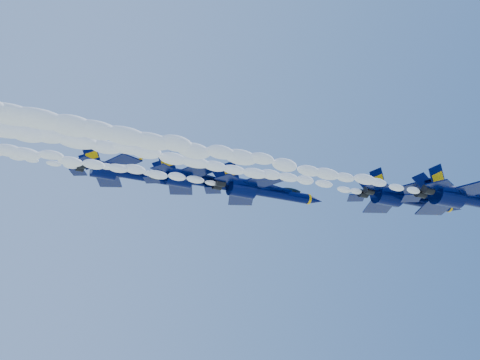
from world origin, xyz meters
name	(u,v)px	position (x,y,z in m)	size (l,w,h in m)	color
jet_lead	(469,199)	(15.87, -11.70, 151.09)	(19.05, 15.63, 7.08)	#000634
smoke_trail_jet_lead	(227,155)	(-19.74, -11.70, 150.61)	(54.92, 2.43, 2.18)	white
jet_second	(407,199)	(12.38, -3.78, 153.26)	(18.24, 14.96, 6.78)	#000634
smoke_trail_jet_second	(176,159)	(-22.87, -3.78, 152.78)	(54.92, 2.32, 2.09)	white
jet_third	(263,191)	(-5.67, 6.46, 155.05)	(18.06, 14.81, 6.71)	#000634
smoke_trail_jet_third	(12,151)	(-40.85, 6.46, 154.58)	(54.92, 2.30, 2.07)	white
jet_fourth	(200,181)	(-14.39, 9.96, 156.46)	(17.04, 13.98, 6.33)	#000634
jet_fifth	(126,173)	(-23.53, 18.41, 159.27)	(17.37, 14.25, 6.46)	#000634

